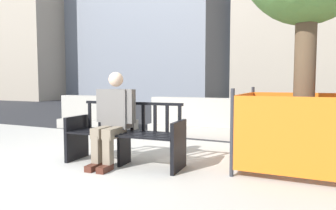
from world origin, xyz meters
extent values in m
plane|color=#B7B2A8|center=(0.00, 0.00, 0.00)|extent=(200.00, 200.00, 0.00)
cube|color=#28282B|center=(0.00, 8.70, 0.00)|extent=(120.00, 12.00, 0.01)
cube|color=black|center=(-0.37, 0.51, 0.33)|extent=(0.08, 0.52, 0.66)
cube|color=black|center=(1.27, 0.60, 0.33)|extent=(0.08, 0.52, 0.66)
cube|color=black|center=(0.45, 0.56, 0.22)|extent=(0.06, 0.33, 0.45)
cube|color=black|center=(0.47, 0.33, 0.45)|extent=(1.60, 0.16, 0.02)
cube|color=black|center=(0.46, 0.44, 0.45)|extent=(1.60, 0.16, 0.02)
cube|color=black|center=(0.45, 0.56, 0.45)|extent=(1.60, 0.16, 0.02)
cube|color=black|center=(0.45, 0.67, 0.45)|extent=(1.60, 0.16, 0.02)
cube|color=black|center=(0.44, 0.79, 0.45)|extent=(1.60, 0.16, 0.02)
cube|color=black|center=(0.44, 0.80, 0.86)|extent=(1.60, 0.13, 0.04)
cube|color=black|center=(-0.31, 0.75, 0.65)|extent=(0.05, 0.03, 0.38)
cube|color=black|center=(-0.12, 0.77, 0.65)|extent=(0.05, 0.03, 0.38)
cube|color=black|center=(0.06, 0.78, 0.65)|extent=(0.05, 0.03, 0.38)
cube|color=black|center=(0.25, 0.79, 0.65)|extent=(0.05, 0.03, 0.38)
cube|color=black|center=(0.44, 0.80, 0.65)|extent=(0.05, 0.03, 0.38)
cube|color=black|center=(0.63, 0.81, 0.65)|extent=(0.05, 0.03, 0.38)
cube|color=black|center=(0.81, 0.82, 0.65)|extent=(0.05, 0.03, 0.38)
cube|color=black|center=(1.00, 0.83, 0.65)|extent=(0.05, 0.03, 0.38)
cube|color=black|center=(1.19, 0.84, 0.65)|extent=(0.05, 0.03, 0.38)
cube|color=black|center=(-0.37, 0.49, 0.65)|extent=(0.08, 0.46, 0.03)
cube|color=black|center=(1.27, 0.58, 0.65)|extent=(0.08, 0.46, 0.03)
cube|color=#66605B|center=(0.30, 0.62, 0.79)|extent=(0.41, 0.26, 0.56)
sphere|color=beige|center=(0.30, 0.60, 1.21)|extent=(0.21, 0.21, 0.21)
cube|color=#7F705B|center=(0.22, 0.39, 0.48)|extent=(0.16, 0.45, 0.14)
cube|color=#7F705B|center=(0.40, 0.40, 0.48)|extent=(0.16, 0.45, 0.14)
cube|color=#7F705B|center=(0.23, 0.22, 0.23)|extent=(0.12, 0.12, 0.45)
cube|color=#7F705B|center=(0.41, 0.23, 0.23)|extent=(0.12, 0.12, 0.45)
cube|color=#4C2319|center=(0.23, 0.14, 0.04)|extent=(0.12, 0.27, 0.08)
cube|color=#4C2319|center=(0.41, 0.15, 0.04)|extent=(0.12, 0.27, 0.08)
cube|color=#66605B|center=(0.05, 0.58, 0.83)|extent=(0.10, 0.12, 0.48)
cube|color=#66605B|center=(0.54, 0.60, 0.83)|extent=(0.10, 0.12, 0.48)
cube|color=#ADA89E|center=(0.58, 3.19, 0.12)|extent=(2.01, 0.71, 0.24)
cube|color=#ADA89E|center=(0.58, 3.19, 0.54)|extent=(2.00, 0.33, 0.60)
cube|color=#9E998E|center=(-2.01, 3.12, 0.12)|extent=(2.03, 0.77, 0.24)
cube|color=#9E998E|center=(-2.01, 3.12, 0.54)|extent=(2.01, 0.39, 0.60)
cube|color=gray|center=(2.51, 3.28, 0.12)|extent=(2.01, 0.70, 0.24)
cube|color=gray|center=(2.51, 3.28, 0.54)|extent=(2.00, 0.32, 0.60)
cylinder|color=brown|center=(2.75, 1.44, 1.24)|extent=(0.27, 0.27, 2.48)
cylinder|color=#2D2D33|center=(1.96, 0.65, 0.55)|extent=(0.05, 0.05, 1.09)
cylinder|color=#2D2D33|center=(1.96, 2.23, 0.55)|extent=(0.05, 0.05, 1.09)
cube|color=orange|center=(2.75, 0.65, 0.55)|extent=(1.58, 0.03, 0.92)
cube|color=orange|center=(2.75, 2.23, 0.55)|extent=(1.58, 0.03, 0.92)
cube|color=orange|center=(1.96, 1.44, 0.55)|extent=(0.03, 1.58, 0.92)
camera|label=1|loc=(2.76, -3.00, 1.16)|focal=32.00mm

